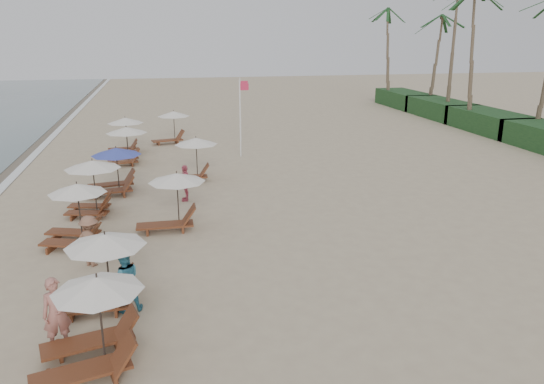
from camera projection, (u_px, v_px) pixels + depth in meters
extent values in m
plane|color=tan|center=(276.00, 281.00, 16.53)|extent=(160.00, 160.00, 0.00)
cube|color=#193D1C|center=(489.00, 122.00, 41.30)|extent=(3.20, 8.00, 1.60)
cube|color=#193D1C|center=(441.00, 109.00, 48.33)|extent=(3.20, 8.00, 1.60)
cube|color=#193D1C|center=(404.00, 99.00, 55.35)|extent=(3.20, 8.00, 1.60)
cylinder|color=brown|center=(542.00, 71.00, 36.56)|extent=(0.36, 0.36, 9.80)
cylinder|color=brown|center=(477.00, 62.00, 40.95)|extent=(0.36, 0.36, 10.60)
cylinder|color=brown|center=(452.00, 54.00, 45.89)|extent=(0.36, 0.36, 11.40)
cylinder|color=brown|center=(431.00, 65.00, 51.28)|extent=(0.36, 0.36, 9.00)
cylinder|color=brown|center=(392.00, 58.00, 55.67)|extent=(0.36, 0.36, 9.80)
cylinder|color=black|center=(101.00, 323.00, 12.04)|extent=(0.05, 0.05, 2.17)
cone|color=silver|center=(97.00, 284.00, 11.76)|extent=(2.06, 2.06, 0.35)
cylinder|color=black|center=(108.00, 271.00, 14.80)|extent=(0.05, 0.05, 2.06)
cone|color=silver|center=(105.00, 240.00, 14.54)|extent=(2.25, 2.25, 0.35)
cylinder|color=black|center=(80.00, 215.00, 19.15)|extent=(0.05, 0.05, 2.21)
cone|color=silver|center=(77.00, 188.00, 18.86)|extent=(2.07, 2.07, 0.35)
cylinder|color=black|center=(95.00, 188.00, 22.31)|extent=(0.05, 0.05, 2.28)
cone|color=silver|center=(92.00, 164.00, 22.01)|extent=(2.33, 2.33, 0.35)
cylinder|color=black|center=(118.00, 171.00, 25.33)|extent=(0.05, 0.05, 2.15)
cone|color=#3846A7|center=(116.00, 151.00, 25.05)|extent=(2.36, 2.36, 0.35)
cylinder|color=black|center=(128.00, 146.00, 30.97)|extent=(0.05, 0.05, 2.13)
cone|color=silver|center=(126.00, 130.00, 30.69)|extent=(2.37, 2.37, 0.35)
cylinder|color=black|center=(127.00, 136.00, 33.74)|extent=(0.05, 0.05, 2.24)
cone|color=silver|center=(125.00, 120.00, 33.44)|extent=(2.26, 2.26, 0.35)
cylinder|color=black|center=(178.00, 201.00, 20.81)|extent=(0.05, 0.05, 2.15)
cone|color=silver|center=(177.00, 177.00, 20.53)|extent=(2.24, 2.24, 0.35)
cylinder|color=black|center=(197.00, 159.00, 27.72)|extent=(0.05, 0.05, 2.15)
cone|color=silver|center=(196.00, 141.00, 27.44)|extent=(2.24, 2.24, 0.35)
cylinder|color=black|center=(174.00, 128.00, 37.06)|extent=(0.05, 0.05, 2.15)
cone|color=silver|center=(174.00, 114.00, 36.77)|extent=(2.24, 2.24, 0.35)
imported|color=#A7675A|center=(57.00, 314.00, 12.75)|extent=(0.80, 0.66, 1.87)
imported|color=teal|center=(125.00, 280.00, 14.49)|extent=(1.02, 0.86, 1.84)
imported|color=brown|center=(90.00, 241.00, 17.40)|extent=(1.28, 1.19, 1.74)
imported|color=#BE4C5F|center=(185.00, 183.00, 24.22)|extent=(0.51, 1.03, 1.69)
cylinder|color=silver|center=(240.00, 119.00, 32.55)|extent=(0.08, 0.08, 4.70)
cube|color=#C42446|center=(244.00, 87.00, 32.05)|extent=(0.55, 0.02, 0.40)
cylinder|color=silver|center=(240.00, 110.00, 37.15)|extent=(0.08, 0.08, 4.46)
cube|color=#C42446|center=(244.00, 84.00, 36.68)|extent=(0.55, 0.02, 0.40)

